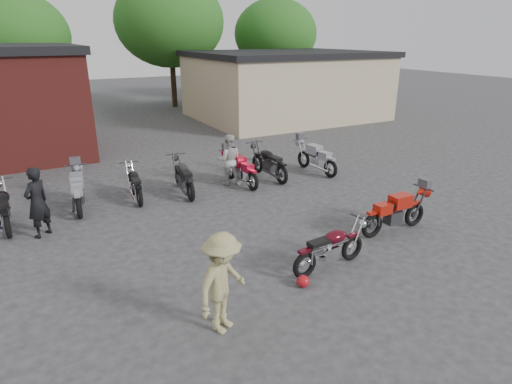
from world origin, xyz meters
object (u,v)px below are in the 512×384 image
sportbike (396,210)px  person_dark (37,202)px  row_bike_0 (4,205)px  person_tan (223,283)px  row_bike_3 (184,175)px  vintage_motorcycle (331,245)px  row_bike_1 (78,189)px  row_bike_5 (269,161)px  person_light (229,160)px  helmet (303,281)px  row_bike_2 (134,182)px  row_bike_6 (316,156)px  row_bike_4 (240,168)px

sportbike → person_dark: person_dark is taller
person_dark → row_bike_0: person_dark is taller
person_tan → row_bike_3: size_ratio=0.87×
vintage_motorcycle → row_bike_1: size_ratio=0.91×
row_bike_3 → row_bike_5: bearing=-83.8°
person_light → row_bike_1: 4.62m
person_light → row_bike_3: person_light is taller
vintage_motorcycle → helmet: bearing=-165.7°
vintage_motorcycle → row_bike_2: (-2.60, 6.04, -0.01)m
person_light → row_bike_6: (3.29, -0.27, -0.25)m
vintage_motorcycle → row_bike_1: 7.35m
person_light → row_bike_4: (0.32, -0.18, -0.27)m
row_bike_3 → row_bike_2: bearing=86.4°
person_dark → vintage_motorcycle: bearing=97.7°
vintage_motorcycle → person_tan: size_ratio=1.05×
person_dark → row_bike_6: bearing=145.7°
row_bike_3 → vintage_motorcycle: bearing=-163.8°
row_bike_0 → row_bike_2: row_bike_0 is taller
sportbike → row_bike_0: row_bike_0 is taller
sportbike → helmet: 3.61m
row_bike_4 → row_bike_5: (1.15, 0.14, 0.04)m
person_light → person_tan: size_ratio=0.95×
sportbike → row_bike_3: 6.32m
sportbike → row_bike_4: size_ratio=1.02×
person_tan → row_bike_0: bearing=85.6°
person_dark → row_bike_1: size_ratio=0.87×
sportbike → row_bike_6: (1.20, 4.97, 0.01)m
row_bike_1 → row_bike_6: 7.91m
person_light → person_tan: bearing=86.5°
vintage_motorcycle → row_bike_0: size_ratio=0.92×
row_bike_0 → row_bike_5: size_ratio=0.96×
row_bike_3 → row_bike_6: 4.88m
row_bike_0 → person_tan: bearing=-156.2°
person_tan → row_bike_4: 7.41m
person_tan → row_bike_3: person_tan is taller
helmet → row_bike_4: 6.31m
row_bike_0 → person_dark: bearing=-146.2°
row_bike_0 → row_bike_6: bearing=-92.7°
person_light → row_bike_6: size_ratio=0.83×
vintage_motorcycle → row_bike_5: row_bike_5 is taller
sportbike → row_bike_4: 5.37m
sportbike → row_bike_6: size_ratio=0.98×
helmet → row_bike_6: row_bike_6 is taller
person_dark → row_bike_5: person_dark is taller
person_tan → row_bike_1: size_ratio=0.87×
vintage_motorcycle → person_dark: (-5.23, 4.60, 0.34)m
helmet → sportbike: bearing=16.3°
row_bike_6 → person_light: bearing=80.6°
person_dark → helmet: bearing=90.3°
vintage_motorcycle → person_tan: bearing=-170.4°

